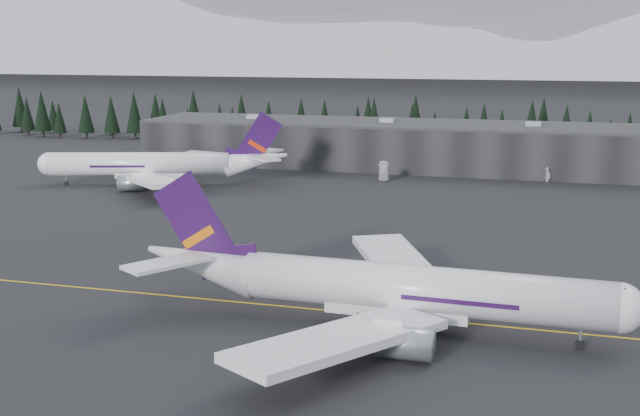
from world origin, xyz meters
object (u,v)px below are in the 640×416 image
(jet_main, at_px, (377,287))
(jet_parked, at_px, (162,164))
(gse_vehicle_b, at_px, (548,179))
(terminal, at_px, (422,145))
(gse_vehicle_a, at_px, (384,179))

(jet_main, bearing_deg, jet_parked, 132.11)
(gse_vehicle_b, bearing_deg, terminal, -124.73)
(terminal, bearing_deg, jet_main, -83.56)
(gse_vehicle_b, bearing_deg, jet_main, -20.18)
(gse_vehicle_b, bearing_deg, jet_parked, -81.98)
(gse_vehicle_a, relative_size, gse_vehicle_b, 1.41)
(terminal, height_order, jet_main, jet_main)
(terminal, relative_size, gse_vehicle_b, 42.05)
(jet_main, xyz_separation_m, gse_vehicle_a, (-20.36, 105.05, -4.45))
(jet_parked, distance_m, gse_vehicle_b, 97.05)
(jet_parked, height_order, gse_vehicle_b, jet_parked)
(jet_main, bearing_deg, gse_vehicle_b, 82.10)
(terminal, relative_size, gse_vehicle_a, 29.88)
(jet_main, distance_m, gse_vehicle_b, 117.57)
(terminal, bearing_deg, gse_vehicle_b, -24.21)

